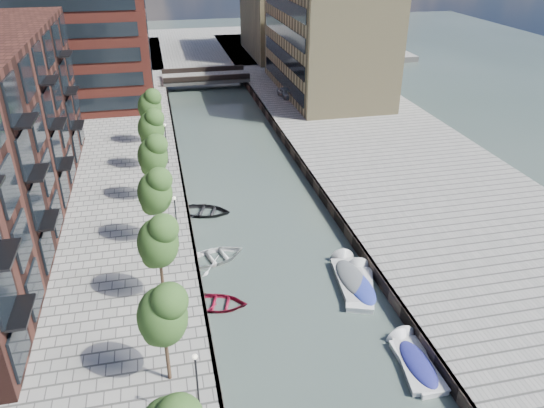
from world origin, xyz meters
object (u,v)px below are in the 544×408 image
object	(u,v)px
tree_5	(151,126)
sloop_2	(218,306)
tree_3	(155,190)
motorboat_2	(412,358)
sloop_3	(215,260)
motorboat_4	(350,277)
bridge	(205,77)
tree_2	(158,240)
motorboat_0	(414,361)
tree_4	(152,154)
tree_6	(150,105)
sloop_4	(205,214)
tree_1	(162,313)
motorboat_3	(359,285)
car	(286,93)

from	to	relation	value
tree_5	sloop_2	bearing A→B (deg)	-81.14
tree_3	motorboat_2	bearing A→B (deg)	-46.99
sloop_3	motorboat_4	distance (m)	10.05
bridge	tree_5	size ratio (longest dim) A/B	2.18
motorboat_2	tree_2	bearing A→B (deg)	150.84
tree_2	motorboat_0	size ratio (longest dim) A/B	1.28
tree_2	tree_4	bearing A→B (deg)	90.00
motorboat_0	motorboat_4	world-z (taller)	motorboat_4
tree_6	sloop_4	bearing A→B (deg)	-76.06
tree_5	sloop_3	xyz separation A→B (m)	(3.84, -15.91, -5.31)
sloop_4	motorboat_2	size ratio (longest dim) A/B	0.93
tree_4	sloop_3	size ratio (longest dim) A/B	1.27
tree_3	motorboat_4	size ratio (longest dim) A/B	1.05
bridge	sloop_3	xyz separation A→B (m)	(-4.66, -48.91, -1.39)
sloop_2	sloop_4	xyz separation A→B (m)	(0.53, 12.81, 0.00)
tree_1	tree_4	xyz separation A→B (m)	(0.00, 21.00, 0.00)
sloop_2	tree_4	bearing A→B (deg)	29.73
tree_4	motorboat_4	size ratio (longest dim) A/B	1.05
bridge	motorboat_0	xyz separation A→B (m)	(5.06, -61.96, -1.20)
tree_5	motorboat_4	xyz separation A→B (m)	(12.80, -20.45, -5.08)
tree_6	sloop_2	bearing A→B (deg)	-83.31
bridge	sloop_3	size ratio (longest dim) A/B	2.78
tree_1	tree_4	bearing A→B (deg)	90.00
tree_4	sloop_2	bearing A→B (deg)	-76.95
motorboat_0	motorboat_4	size ratio (longest dim) A/B	0.82
tree_5	sloop_3	bearing A→B (deg)	-76.45
tree_3	sloop_2	world-z (taller)	tree_3
tree_2	motorboat_3	size ratio (longest dim) A/B	1.09
tree_4	motorboat_3	world-z (taller)	tree_4
sloop_2	sloop_3	size ratio (longest dim) A/B	0.86
sloop_4	motorboat_4	xyz separation A→B (m)	(8.94, -11.91, 0.22)
sloop_3	car	xyz separation A→B (m)	(14.56, 37.00, 1.63)
tree_5	motorboat_2	xyz separation A→B (m)	(13.62, -28.60, -5.22)
tree_4	sloop_4	distance (m)	6.74
bridge	tree_3	distance (m)	47.92
motorboat_4	car	distance (m)	41.94
tree_4	sloop_3	xyz separation A→B (m)	(3.84, -8.91, -5.31)
bridge	sloop_2	world-z (taller)	bridge
tree_1	motorboat_0	distance (m)	14.52
tree_5	motorboat_2	world-z (taller)	tree_5
motorboat_3	car	world-z (taller)	car
tree_6	sloop_2	distance (m)	29.03
tree_3	motorboat_2	world-z (taller)	tree_3
bridge	tree_1	size ratio (longest dim) A/B	2.18
tree_3	tree_4	world-z (taller)	same
sloop_3	motorboat_2	world-z (taller)	motorboat_2
tree_1	tree_5	world-z (taller)	same
motorboat_3	sloop_4	bearing A→B (deg)	125.60
tree_3	sloop_3	distance (m)	6.82
sloop_4	tree_5	bearing A→B (deg)	43.94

